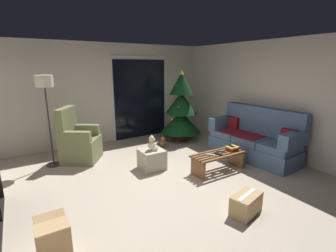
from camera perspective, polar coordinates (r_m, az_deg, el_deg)
The scene contains 20 objects.
ground_plane at distance 4.15m, azimuth 0.41°, elevation -14.23°, with size 7.00×7.00×0.00m, color #B2A38E.
wall_back at distance 6.49m, azimuth -14.23°, elevation 7.30°, with size 5.72×0.12×2.50m, color beige.
wall_right at distance 5.76m, azimuth 25.41°, elevation 5.56°, with size 0.12×6.00×2.50m, color beige.
patio_door_frame at distance 6.78m, azimuth -6.47°, elevation 6.63°, with size 1.60×0.02×2.20m, color silver.
patio_door_glass at distance 6.77m, azimuth -6.39°, elevation 6.19°, with size 1.50×0.02×2.10m, color black.
couch at distance 5.63m, azimuth 19.52°, elevation -2.94°, with size 0.90×1.98×1.08m.
coffee_table at distance 4.76m, azimuth 11.68°, elevation -7.50°, with size 1.10×0.40×0.36m.
remote_silver at distance 4.56m, azimuth 9.85°, elevation -6.62°, with size 0.04×0.16×0.02m, color #ADADB2.
remote_black at distance 4.64m, azimuth 11.57°, elevation -6.35°, with size 0.04×0.16×0.02m, color black.
remote_graphite at distance 4.78m, azimuth 12.11°, elevation -5.78°, with size 0.04×0.16×0.02m, color #333338.
book_stack at distance 4.93m, azimuth 14.71°, elevation -4.99°, with size 0.21×0.19×0.07m.
cell_phone at distance 4.92m, azimuth 14.51°, elevation -4.52°, with size 0.07×0.14×0.01m, color black.
christmas_tree at distance 6.45m, azimuth 3.04°, elevation 3.85°, with size 1.05×1.05×1.85m.
armchair at distance 5.44m, azimuth -20.11°, elevation -3.56°, with size 0.95×0.95×1.13m.
floor_lamp at distance 5.18m, azimuth -26.70°, elevation 7.47°, with size 0.32×0.32×1.78m.
ottoman at distance 4.79m, azimuth -3.77°, elevation -7.71°, with size 0.44×0.44×0.38m, color #B2A893.
teddy_bear_cream at distance 4.69m, azimuth -3.70°, elevation -4.18°, with size 0.22×0.21×0.29m.
teddy_bear_chestnut_by_tree at distance 6.01m, azimuth -1.09°, elevation -3.82°, with size 0.21×0.21×0.29m.
cardboard_box_open_near_shelf at distance 3.10m, azimuth -25.16°, elevation -22.70°, with size 0.34×0.42×0.39m.
cardboard_box_taped_mid_floor at distance 3.63m, azimuth 17.70°, elevation -16.89°, with size 0.52×0.37×0.28m.
Camera 1 is at (-1.95, -3.09, 1.97)m, focal length 26.20 mm.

